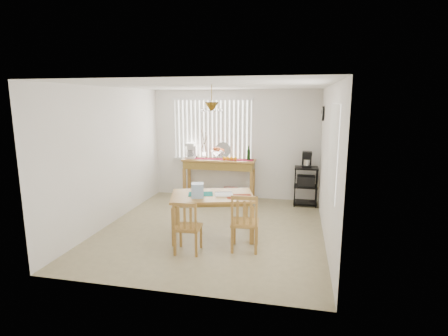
% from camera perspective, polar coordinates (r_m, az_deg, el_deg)
% --- Properties ---
extents(ground, '(4.00, 4.50, 0.01)m').
position_cam_1_polar(ground, '(6.60, -1.88, -9.89)').
color(ground, tan).
extents(room_shell, '(4.20, 4.70, 2.70)m').
position_cam_1_polar(room_shell, '(6.22, -1.92, 4.92)').
color(room_shell, white).
rests_on(room_shell, ground).
extents(sideboard, '(1.73, 0.49, 0.97)m').
position_cam_1_polar(sideboard, '(8.34, -0.77, -0.21)').
color(sideboard, '#AE7F3B').
rests_on(sideboard, ground).
extents(sideboard_items, '(1.64, 0.41, 0.74)m').
position_cam_1_polar(sideboard_items, '(8.35, -2.56, 2.54)').
color(sideboard_items, maroon).
rests_on(sideboard_items, sideboard).
extents(wire_cart, '(0.52, 0.41, 0.88)m').
position_cam_1_polar(wire_cart, '(8.09, 13.21, -2.31)').
color(wire_cart, black).
rests_on(wire_cart, ground).
extents(cart_items, '(0.21, 0.25, 0.36)m').
position_cam_1_polar(cart_items, '(8.00, 13.37, 1.30)').
color(cart_items, black).
rests_on(cart_items, wire_cart).
extents(dining_table, '(1.59, 1.24, 0.75)m').
position_cam_1_polar(dining_table, '(6.06, -1.93, -5.16)').
color(dining_table, '#AE7F3B').
rests_on(dining_table, ground).
extents(table_items, '(1.16, 0.53, 0.24)m').
position_cam_1_polar(table_items, '(5.89, -3.23, -3.86)').
color(table_items, '#126A63').
rests_on(table_items, dining_table).
extents(chair_left, '(0.41, 0.41, 0.85)m').
position_cam_1_polar(chair_left, '(5.51, -6.01, -9.60)').
color(chair_left, '#AE7F3B').
rests_on(chair_left, ground).
extents(chair_right, '(0.47, 0.47, 0.93)m').
position_cam_1_polar(chair_right, '(5.56, 3.41, -8.90)').
color(chair_right, '#AE7F3B').
rests_on(chair_right, ground).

